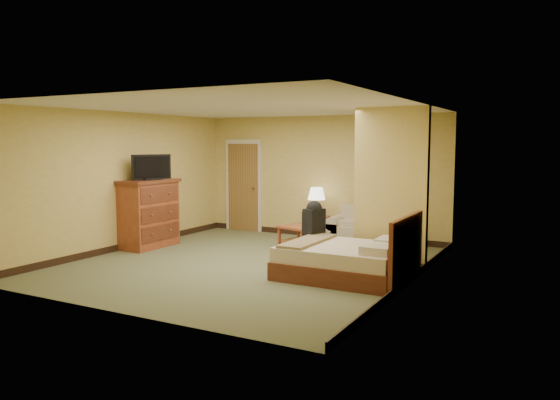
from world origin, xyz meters
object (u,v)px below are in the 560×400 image
Objects in this scene: coffee_table at (300,232)px; bed at (348,260)px; dresser at (149,213)px; loveseat at (367,233)px.

bed reaches higher than coffee_table.
dresser is at bearing -153.20° from coffee_table.
bed is (0.63, -2.67, 0.02)m from loveseat.
dresser is at bearing 174.07° from bed.
coffee_table is 0.62× the size of dresser.
dresser is (-3.67, -2.22, 0.41)m from loveseat.
loveseat is 0.81× the size of bed.
loveseat is at bearing 31.20° from dresser.
coffee_table is at bearing 133.39° from bed.
dresser reaches higher than loveseat.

